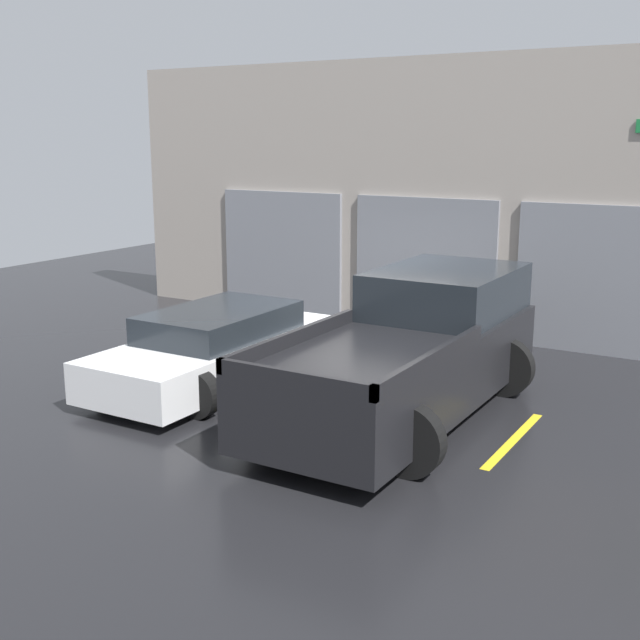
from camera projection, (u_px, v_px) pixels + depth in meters
ground_plane at (361, 369)px, 13.33m from camera, size 28.00×28.00×0.00m
shophouse_building at (442, 200)px, 15.51m from camera, size 14.36×0.68×5.25m
pickup_truck at (412, 351)px, 11.07m from camera, size 2.64×5.51×1.87m
sedan_white at (217, 348)px, 12.48m from camera, size 2.20×4.49×1.17m
parking_stripe_far_left at (142, 368)px, 13.38m from camera, size 0.12×2.20×0.01m
parking_stripe_left at (303, 399)px, 11.79m from camera, size 0.12×2.20×0.01m
parking_stripe_centre at (514, 440)px, 10.21m from camera, size 0.12×2.20×0.01m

